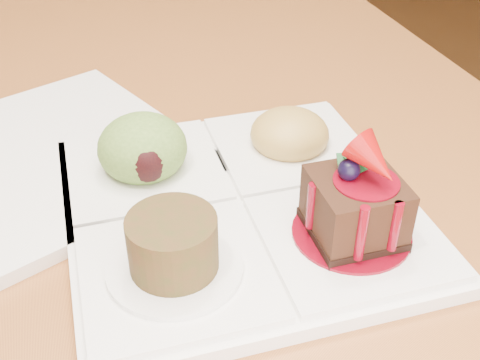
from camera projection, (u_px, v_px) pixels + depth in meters
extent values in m
cube|color=#A3622A|center=(31.00, 143.00, 0.62)|extent=(1.00, 1.80, 0.04)
cylinder|color=#A3622A|center=(226.00, 77.00, 1.60)|extent=(0.06, 0.06, 0.71)
cube|color=white|center=(240.00, 209.00, 0.49)|extent=(0.27, 0.27, 0.01)
cube|color=white|center=(351.00, 237.00, 0.45)|extent=(0.13, 0.13, 0.01)
cube|color=white|center=(175.00, 273.00, 0.42)|extent=(0.13, 0.13, 0.01)
cube|color=white|center=(145.00, 169.00, 0.52)|extent=(0.13, 0.13, 0.01)
cube|color=white|center=(289.00, 146.00, 0.55)|extent=(0.13, 0.13, 0.01)
cylinder|color=#670311|center=(351.00, 233.00, 0.44)|extent=(0.09, 0.09, 0.00)
cube|color=black|center=(352.00, 230.00, 0.44)|extent=(0.06, 0.06, 0.01)
cube|color=black|center=(355.00, 204.00, 0.43)|extent=(0.06, 0.06, 0.04)
cylinder|color=#670311|center=(359.00, 180.00, 0.42)|extent=(0.05, 0.05, 0.00)
sphere|color=black|center=(349.00, 170.00, 0.41)|extent=(0.02, 0.02, 0.02)
cone|color=#9B0B0A|center=(375.00, 161.00, 0.40)|extent=(0.04, 0.05, 0.04)
cube|color=#12481C|center=(356.00, 163.00, 0.42)|extent=(0.02, 0.02, 0.01)
cube|color=#12481C|center=(345.00, 163.00, 0.42)|extent=(0.01, 0.02, 0.01)
cylinder|color=#670311|center=(361.00, 234.00, 0.40)|extent=(0.01, 0.01, 0.04)
cylinder|color=#670311|center=(395.00, 227.00, 0.41)|extent=(0.01, 0.01, 0.04)
cylinder|color=#670311|center=(312.00, 206.00, 0.42)|extent=(0.01, 0.01, 0.04)
cylinder|color=white|center=(175.00, 267.00, 0.41)|extent=(0.09, 0.09, 0.00)
cylinder|color=#4C2915|center=(173.00, 243.00, 0.40)|extent=(0.06, 0.06, 0.04)
cylinder|color=#491D0F|center=(171.00, 227.00, 0.39)|extent=(0.05, 0.05, 0.00)
ellipsoid|color=olive|center=(143.00, 148.00, 0.51)|extent=(0.08, 0.08, 0.06)
ellipsoid|color=black|center=(147.00, 163.00, 0.49)|extent=(0.04, 0.03, 0.03)
ellipsoid|color=#A8853C|center=(290.00, 134.00, 0.54)|extent=(0.07, 0.07, 0.04)
cube|color=orange|center=(301.00, 126.00, 0.55)|extent=(0.02, 0.02, 0.02)
cube|color=#50801C|center=(277.00, 123.00, 0.55)|extent=(0.02, 0.02, 0.02)
cube|color=orange|center=(279.00, 135.00, 0.53)|extent=(0.02, 0.02, 0.02)
cube|color=#50801C|center=(298.00, 134.00, 0.53)|extent=(0.02, 0.02, 0.02)
cube|color=white|center=(40.00, 161.00, 0.54)|extent=(0.34, 0.34, 0.01)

